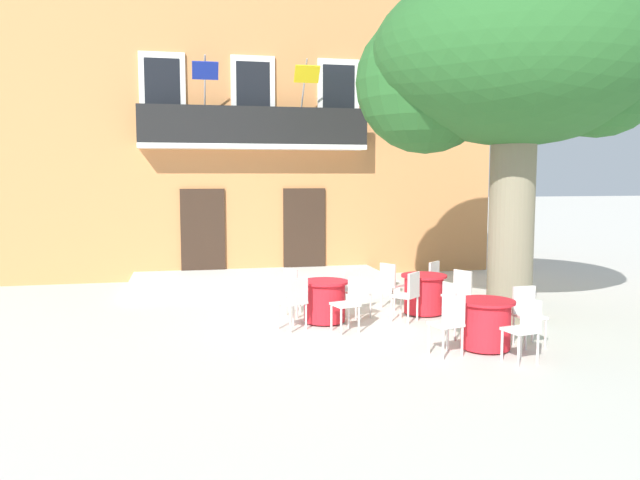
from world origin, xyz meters
TOP-DOWN VIEW (x-y plane):
  - ground_plane at (0.00, 0.00)m, footprint 120.00×120.00m
  - building_facade at (-0.94, 6.99)m, footprint 13.00×5.09m
  - entrance_step_platform at (-0.94, 3.66)m, footprint 6.02×2.68m
  - plane_tree at (2.99, -0.69)m, footprint 5.26×4.62m
  - cafe_table_near_tree at (1.75, -2.42)m, footprint 0.86×0.86m
  - cafe_chair_near_tree_0 at (1.58, -1.69)m, footprint 0.45×0.45m
  - cafe_chair_near_tree_1 at (1.04, -2.68)m, footprint 0.48×0.48m
  - cafe_chair_near_tree_2 at (1.97, -3.14)m, footprint 0.47×0.47m
  - cafe_chair_near_tree_3 at (2.50, -2.32)m, footprint 0.41×0.41m
  - cafe_table_middle at (-0.26, -0.21)m, footprint 0.86×0.86m
  - cafe_chair_middle_0 at (0.41, 0.14)m, footprint 0.52×0.52m
  - cafe_chair_middle_1 at (-0.68, 0.41)m, footprint 0.54×0.54m
  - cafe_chair_middle_2 at (-0.87, -0.65)m, footprint 0.54×0.54m
  - cafe_chair_middle_3 at (0.01, -0.92)m, footprint 0.49×0.49m
  - cafe_table_front at (1.74, 0.06)m, footprint 0.86×0.86m
  - cafe_chair_front_0 at (1.29, 0.67)m, footprint 0.55×0.55m
  - cafe_chair_front_1 at (1.22, -0.49)m, footprint 0.56×0.56m
  - cafe_chair_front_2 at (2.17, -0.55)m, footprint 0.55×0.55m
  - cafe_chair_front_3 at (2.27, 0.60)m, footprint 0.56×0.56m
  - pedestrian_near_entrance at (4.37, 1.09)m, footprint 0.53×0.35m

SIDE VIEW (x-z plane):
  - ground_plane at x=0.00m, z-range 0.00..0.00m
  - entrance_step_platform at x=-0.94m, z-range 0.00..0.25m
  - cafe_table_near_tree at x=1.75m, z-range 0.01..0.77m
  - cafe_table_middle at x=-0.26m, z-range 0.01..0.77m
  - cafe_table_front at x=1.74m, z-range 0.01..0.77m
  - cafe_chair_near_tree_0 at x=1.58m, z-range 0.07..0.98m
  - cafe_chair_near_tree_1 at x=1.04m, z-range 0.07..0.98m
  - cafe_chair_near_tree_2 at x=1.97m, z-range 0.07..0.98m
  - cafe_chair_near_tree_3 at x=2.50m, z-range 0.07..0.98m
  - cafe_chair_middle_0 at x=0.41m, z-range 0.07..0.98m
  - cafe_chair_middle_1 at x=-0.68m, z-range 0.07..0.98m
  - cafe_chair_middle_2 at x=-0.87m, z-range 0.07..0.98m
  - cafe_chair_middle_3 at x=0.01m, z-range 0.07..0.98m
  - cafe_chair_front_0 at x=1.29m, z-range 0.07..0.98m
  - cafe_chair_front_1 at x=1.22m, z-range 0.07..0.98m
  - cafe_chair_front_2 at x=2.17m, z-range 0.07..0.98m
  - cafe_chair_front_3 at x=2.27m, z-range 0.07..0.98m
  - pedestrian_near_entrance at x=4.37m, z-range 0.11..1.75m
  - building_facade at x=-0.94m, z-range 0.00..7.50m
  - plane_tree at x=2.99m, z-range 1.42..7.66m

